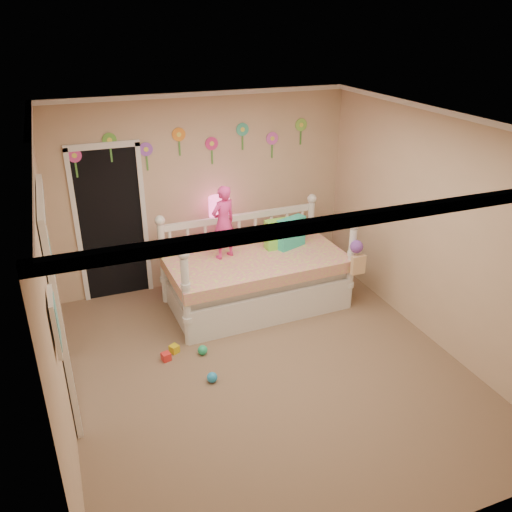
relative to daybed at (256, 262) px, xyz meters
name	(u,v)px	position (x,y,z in m)	size (l,w,h in m)	color
floor	(268,367)	(-0.38, -1.31, -0.61)	(4.00, 4.50, 0.01)	#7F684C
ceiling	(270,124)	(-0.38, -1.31, 1.99)	(4.00, 4.50, 0.01)	white
back_wall	(204,192)	(-0.38, 0.94, 0.69)	(4.00, 0.01, 2.60)	tan
left_wall	(52,295)	(-2.38, -1.31, 0.69)	(0.01, 4.50, 2.60)	tan
right_wall	(436,230)	(1.62, -1.31, 0.69)	(0.01, 4.50, 2.60)	tan
crown_molding	(270,127)	(-0.38, -1.31, 1.96)	(4.00, 4.50, 0.06)	white
daybed	(256,262)	(0.00, 0.00, 0.00)	(2.26, 1.22, 1.23)	white
pillow_turquoise	(291,233)	(0.54, 0.12, 0.27)	(0.40, 0.14, 0.40)	#24B6A6
pillow_lime	(280,234)	(0.40, 0.16, 0.26)	(0.41, 0.15, 0.39)	#81E947
child	(223,222)	(-0.37, 0.14, 0.53)	(0.34, 0.22, 0.93)	#EF3694
nightstand	(221,262)	(-0.24, 0.72, -0.28)	(0.40, 0.30, 0.66)	white
table_lamp	(219,212)	(-0.24, 0.72, 0.45)	(0.28, 0.28, 0.61)	#E71E7D
closet_doorway	(111,223)	(-1.63, 0.92, 0.42)	(0.90, 0.04, 2.07)	black
flower_decals	(196,145)	(-0.47, 0.93, 1.33)	(3.40, 0.02, 0.50)	#B2668C
mirror_closet	(60,303)	(-2.34, -1.01, 0.44)	(0.07, 1.30, 2.10)	white
wall_picture	(55,322)	(-2.35, -2.21, 0.94)	(0.05, 0.34, 0.42)	white
hanging_bag	(356,259)	(1.08, -0.62, 0.13)	(0.20, 0.16, 0.36)	beige
toy_scatter	(200,378)	(-1.13, -1.29, -0.56)	(0.80, 1.30, 0.11)	#996666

